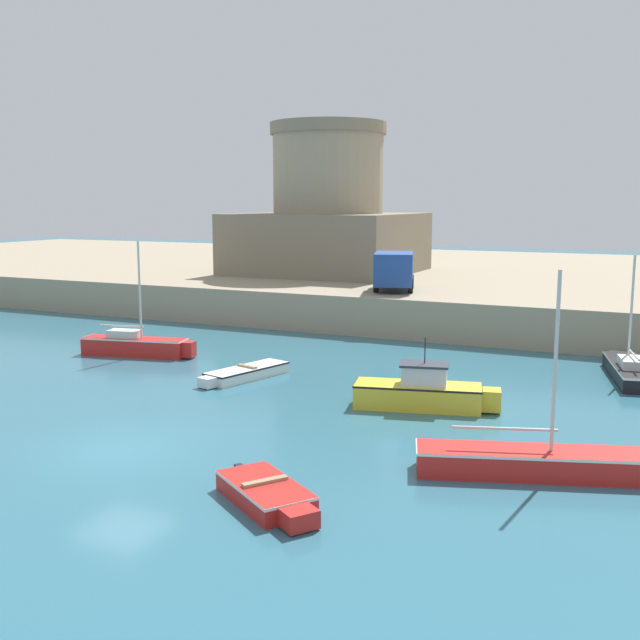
% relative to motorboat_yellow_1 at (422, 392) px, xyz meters
% --- Properties ---
extents(ground_plane, '(200.00, 200.00, 0.00)m').
position_rel_motorboat_yellow_1_xyz_m(ground_plane, '(-6.67, -7.94, -0.59)').
color(ground_plane, '#2D667A').
extents(quay_seawall, '(120.00, 40.00, 2.13)m').
position_rel_motorboat_yellow_1_xyz_m(quay_seawall, '(-6.67, 31.95, 0.47)').
color(quay_seawall, gray).
rests_on(quay_seawall, ground).
extents(motorboat_yellow_1, '(5.16, 2.47, 2.51)m').
position_rel_motorboat_yellow_1_xyz_m(motorboat_yellow_1, '(0.00, 0.00, 0.00)').
color(motorboat_yellow_1, yellow).
rests_on(motorboat_yellow_1, ground).
extents(sailboat_red_3, '(5.54, 2.13, 5.38)m').
position_rel_motorboat_yellow_1_xyz_m(sailboat_red_3, '(-14.88, 3.01, -0.08)').
color(sailboat_red_3, red).
rests_on(sailboat_red_3, ground).
extents(sailboat_black_4, '(2.47, 5.99, 5.03)m').
position_rel_motorboat_yellow_1_xyz_m(sailboat_black_4, '(6.33, 7.82, -0.19)').
color(sailboat_black_4, black).
rests_on(sailboat_black_4, ground).
extents(sailboat_red_5, '(6.65, 3.18, 5.46)m').
position_rel_motorboat_yellow_1_xyz_m(sailboat_red_5, '(4.72, -4.99, -0.19)').
color(sailboat_red_5, red).
rests_on(sailboat_red_5, ground).
extents(dinghy_white_6, '(2.15, 4.41, 0.53)m').
position_rel_motorboat_yellow_1_xyz_m(dinghy_white_6, '(-7.88, 1.19, -0.34)').
color(dinghy_white_6, white).
rests_on(dinghy_white_6, ground).
extents(dinghy_red_7, '(3.43, 2.83, 0.57)m').
position_rel_motorboat_yellow_1_xyz_m(dinghy_red_7, '(-0.83, -9.66, -0.32)').
color(dinghy_red_7, red).
rests_on(dinghy_red_7, ground).
extents(fortress, '(11.81, 11.81, 10.42)m').
position_rel_motorboat_yellow_1_xyz_m(fortress, '(-14.67, 24.34, 5.27)').
color(fortress, gray).
rests_on(fortress, quay_seawall).
extents(truck_on_quay, '(3.22, 4.71, 2.20)m').
position_rel_motorboat_yellow_1_xyz_m(truck_on_quay, '(-6.56, 15.53, 2.75)').
color(truck_on_quay, '#234793').
rests_on(truck_on_quay, quay_seawall).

